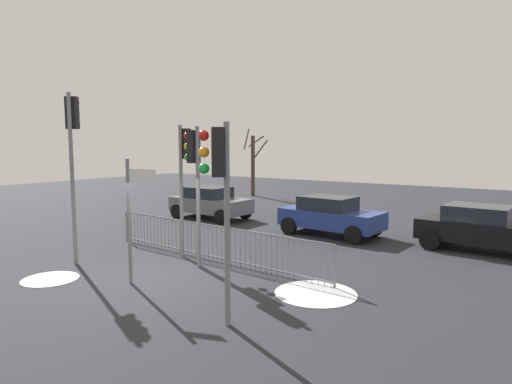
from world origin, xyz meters
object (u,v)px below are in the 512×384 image
at_px(traffic_light_mid_right, 218,178).
at_px(car_black_trailing, 481,227).
at_px(car_grey_near, 210,202).
at_px(bare_tree_left, 253,163).
at_px(traffic_light_rear_left, 194,165).
at_px(direction_sign_post, 131,215).
at_px(traffic_light_rear_right, 73,140).
at_px(traffic_light_foreground_right, 185,161).
at_px(car_blue_mid, 330,215).

bearing_deg(traffic_light_mid_right, car_black_trailing, -59.84).
relative_size(car_grey_near, bare_tree_left, 0.86).
distance_m(traffic_light_rear_left, car_grey_near, 8.31).
bearing_deg(direction_sign_post, traffic_light_rear_left, 65.00).
height_order(traffic_light_rear_right, car_grey_near, traffic_light_rear_right).
height_order(traffic_light_rear_left, traffic_light_rear_right, traffic_light_rear_right).
distance_m(traffic_light_foreground_right, car_blue_mid, 6.23).
xyz_separation_m(car_blue_mid, bare_tree_left, (-9.70, 8.84, 1.42)).
bearing_deg(traffic_light_rear_left, traffic_light_rear_right, 124.80).
bearing_deg(traffic_light_foreground_right, traffic_light_rear_left, -14.66).
bearing_deg(traffic_light_rear_right, traffic_light_foreground_right, 18.13).
bearing_deg(direction_sign_post, traffic_light_rear_right, 153.47).
height_order(car_grey_near, bare_tree_left, bare_tree_left).
xyz_separation_m(traffic_light_foreground_right, bare_tree_left, (-7.38, 14.19, -0.74)).
bearing_deg(car_black_trailing, bare_tree_left, 153.93).
bearing_deg(car_black_trailing, traffic_light_rear_left, -130.59).
distance_m(car_blue_mid, car_grey_near, 6.20).
height_order(traffic_light_foreground_right, direction_sign_post, traffic_light_foreground_right).
bearing_deg(direction_sign_post, car_blue_mid, 60.48).
distance_m(car_blue_mid, car_black_trailing, 5.07).
xyz_separation_m(traffic_light_rear_right, car_blue_mid, (4.38, 7.74, -2.78)).
height_order(direction_sign_post, car_grey_near, direction_sign_post).
height_order(traffic_light_rear_left, traffic_light_foreground_right, traffic_light_foreground_right).
relative_size(traffic_light_rear_left, traffic_light_foreground_right, 0.98).
bearing_deg(car_grey_near, bare_tree_left, 113.40).
height_order(traffic_light_foreground_right, car_black_trailing, traffic_light_foreground_right).
xyz_separation_m(traffic_light_mid_right, traffic_light_rear_left, (-3.14, 2.77, 0.06)).
xyz_separation_m(traffic_light_rear_left, bare_tree_left, (-8.40, 14.92, -0.68)).
distance_m(traffic_light_rear_right, traffic_light_foreground_right, 3.20).
distance_m(traffic_light_mid_right, bare_tree_left, 21.13).
distance_m(traffic_light_rear_left, car_blue_mid, 6.57).
bearing_deg(direction_sign_post, traffic_light_foreground_right, 87.32).
bearing_deg(bare_tree_left, car_black_trailing, -29.60).
bearing_deg(car_blue_mid, bare_tree_left, 142.22).
bearing_deg(traffic_light_foreground_right, car_blue_mid, 87.45).
xyz_separation_m(traffic_light_rear_left, traffic_light_foreground_right, (-1.02, 0.73, 0.06)).
distance_m(traffic_light_rear_right, bare_tree_left, 17.46).
height_order(traffic_light_rear_right, bare_tree_left, traffic_light_rear_right).
bearing_deg(direction_sign_post, traffic_light_mid_right, -31.33).
xyz_separation_m(traffic_light_foreground_right, car_grey_near, (-3.87, 5.65, -2.16)).
bearing_deg(traffic_light_mid_right, car_grey_near, 0.44).
bearing_deg(direction_sign_post, bare_tree_left, 96.84).
xyz_separation_m(traffic_light_foreground_right, car_black_trailing, (7.37, 5.82, -2.16)).
distance_m(direction_sign_post, car_grey_near, 9.67).
bearing_deg(car_black_trailing, car_grey_near, -175.64).
height_order(traffic_light_mid_right, car_grey_near, traffic_light_mid_right).
relative_size(direction_sign_post, car_grey_near, 0.80).
height_order(traffic_light_mid_right, traffic_light_rear_left, traffic_light_rear_left).
height_order(car_black_trailing, bare_tree_left, bare_tree_left).
relative_size(traffic_light_rear_left, car_black_trailing, 1.00).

